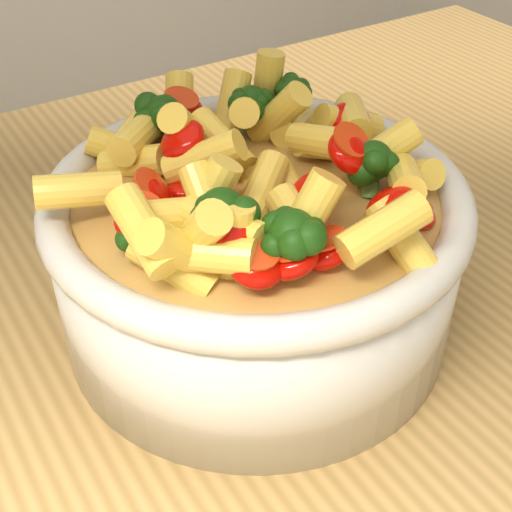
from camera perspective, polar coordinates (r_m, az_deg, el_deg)
table at (r=0.61m, az=-0.14°, el=-10.31°), size 1.20×0.80×0.90m
serving_bowl at (r=0.48m, az=0.00°, el=0.14°), size 0.27×0.27×0.12m
pasta_salad at (r=0.44m, az=0.00°, el=7.74°), size 0.22×0.22×0.05m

